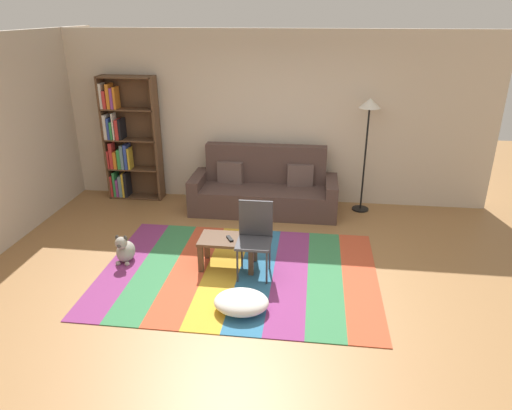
{
  "coord_description": "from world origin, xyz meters",
  "views": [
    {
      "loc": [
        0.63,
        -4.81,
        2.94
      ],
      "look_at": [
        -0.06,
        0.65,
        0.65
      ],
      "focal_mm": 32.83,
      "sensor_mm": 36.0,
      "label": 1
    }
  ],
  "objects_px": {
    "pouf": "(241,302)",
    "dog": "(125,250)",
    "standing_lamp": "(369,118)",
    "coffee_table": "(228,244)",
    "bookshelf": "(125,143)",
    "tv_remote": "(230,239)",
    "folding_chair": "(255,233)",
    "couch": "(264,190)"
  },
  "relations": [
    {
      "from": "pouf",
      "to": "dog",
      "type": "relative_size",
      "value": 1.46
    },
    {
      "from": "pouf",
      "to": "dog",
      "type": "distance_m",
      "value": 1.83
    },
    {
      "from": "pouf",
      "to": "dog",
      "type": "xyz_separation_m",
      "value": [
        -1.61,
        0.86,
        0.05
      ]
    },
    {
      "from": "standing_lamp",
      "to": "pouf",
      "type": "bearing_deg",
      "value": -116.58
    },
    {
      "from": "coffee_table",
      "to": "standing_lamp",
      "type": "bearing_deg",
      "value": 48.94
    },
    {
      "from": "dog",
      "to": "bookshelf",
      "type": "bearing_deg",
      "value": 109.48
    },
    {
      "from": "coffee_table",
      "to": "pouf",
      "type": "distance_m",
      "value": 0.97
    },
    {
      "from": "standing_lamp",
      "to": "tv_remote",
      "type": "relative_size",
      "value": 11.74
    },
    {
      "from": "coffee_table",
      "to": "pouf",
      "type": "xyz_separation_m",
      "value": [
        0.3,
        -0.9,
        -0.21
      ]
    },
    {
      "from": "bookshelf",
      "to": "standing_lamp",
      "type": "distance_m",
      "value": 3.88
    },
    {
      "from": "pouf",
      "to": "standing_lamp",
      "type": "relative_size",
      "value": 0.33
    },
    {
      "from": "tv_remote",
      "to": "standing_lamp",
      "type": "bearing_deg",
      "value": 20.48
    },
    {
      "from": "bookshelf",
      "to": "tv_remote",
      "type": "relative_size",
      "value": 13.39
    },
    {
      "from": "folding_chair",
      "to": "bookshelf",
      "type": "bearing_deg",
      "value": 173.11
    },
    {
      "from": "couch",
      "to": "dog",
      "type": "bearing_deg",
      "value": -129.54
    },
    {
      "from": "couch",
      "to": "standing_lamp",
      "type": "xyz_separation_m",
      "value": [
        1.53,
        0.19,
        1.13
      ]
    },
    {
      "from": "pouf",
      "to": "dog",
      "type": "bearing_deg",
      "value": 152.02
    },
    {
      "from": "bookshelf",
      "to": "coffee_table",
      "type": "bearing_deg",
      "value": -45.61
    },
    {
      "from": "couch",
      "to": "folding_chair",
      "type": "xyz_separation_m",
      "value": [
        0.1,
        -1.94,
        0.2
      ]
    },
    {
      "from": "bookshelf",
      "to": "couch",
      "type": "bearing_deg",
      "value": -6.98
    },
    {
      "from": "bookshelf",
      "to": "tv_remote",
      "type": "xyz_separation_m",
      "value": [
        2.1,
        -2.15,
        -0.54
      ]
    },
    {
      "from": "bookshelf",
      "to": "folding_chair",
      "type": "distance_m",
      "value": 3.31
    },
    {
      "from": "dog",
      "to": "couch",
      "type": "bearing_deg",
      "value": 50.46
    },
    {
      "from": "couch",
      "to": "dog",
      "type": "distance_m",
      "value": 2.44
    },
    {
      "from": "bookshelf",
      "to": "pouf",
      "type": "height_order",
      "value": "bookshelf"
    },
    {
      "from": "bookshelf",
      "to": "folding_chair",
      "type": "xyz_separation_m",
      "value": [
        2.42,
        -2.22,
        -0.41
      ]
    },
    {
      "from": "bookshelf",
      "to": "pouf",
      "type": "bearing_deg",
      "value": -51.78
    },
    {
      "from": "standing_lamp",
      "to": "couch",
      "type": "bearing_deg",
      "value": -172.9
    },
    {
      "from": "coffee_table",
      "to": "pouf",
      "type": "height_order",
      "value": "coffee_table"
    },
    {
      "from": "bookshelf",
      "to": "standing_lamp",
      "type": "height_order",
      "value": "bookshelf"
    },
    {
      "from": "dog",
      "to": "standing_lamp",
      "type": "bearing_deg",
      "value": 33.92
    },
    {
      "from": "pouf",
      "to": "folding_chair",
      "type": "xyz_separation_m",
      "value": [
        0.04,
        0.8,
        0.43
      ]
    },
    {
      "from": "bookshelf",
      "to": "pouf",
      "type": "relative_size",
      "value": 3.45
    },
    {
      "from": "couch",
      "to": "pouf",
      "type": "height_order",
      "value": "couch"
    },
    {
      "from": "coffee_table",
      "to": "standing_lamp",
      "type": "xyz_separation_m",
      "value": [
        1.77,
        2.03,
        1.16
      ]
    },
    {
      "from": "pouf",
      "to": "tv_remote",
      "type": "bearing_deg",
      "value": 107.4
    },
    {
      "from": "standing_lamp",
      "to": "tv_remote",
      "type": "distance_m",
      "value": 2.89
    },
    {
      "from": "coffee_table",
      "to": "standing_lamp",
      "type": "height_order",
      "value": "standing_lamp"
    },
    {
      "from": "dog",
      "to": "tv_remote",
      "type": "distance_m",
      "value": 1.36
    },
    {
      "from": "coffee_table",
      "to": "dog",
      "type": "height_order",
      "value": "dog"
    },
    {
      "from": "folding_chair",
      "to": "dog",
      "type": "bearing_deg",
      "value": -146.34
    },
    {
      "from": "bookshelf",
      "to": "tv_remote",
      "type": "height_order",
      "value": "bookshelf"
    }
  ]
}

